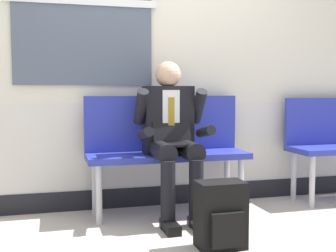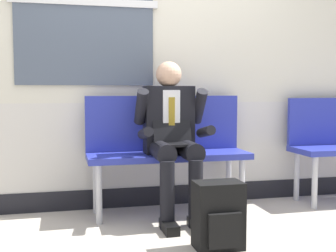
# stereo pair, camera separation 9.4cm
# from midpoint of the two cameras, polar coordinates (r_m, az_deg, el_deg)

# --- Properties ---
(ground_plane) EXTENTS (18.00, 18.00, 0.00)m
(ground_plane) POSITION_cam_midpoint_polar(r_m,az_deg,el_deg) (3.41, -1.12, -12.88)
(ground_plane) COLOR #B2A899
(station_wall) EXTENTS (6.73, 0.17, 3.06)m
(station_wall) POSITION_cam_midpoint_polar(r_m,az_deg,el_deg) (3.94, -3.72, 11.84)
(station_wall) COLOR beige
(station_wall) RESTS_ON ground
(bench_with_person) EXTENTS (1.34, 0.42, 0.98)m
(bench_with_person) POSITION_cam_midpoint_polar(r_m,az_deg,el_deg) (3.70, -1.05, -2.31)
(bench_with_person) COLOR #28339E
(bench_with_person) RESTS_ON ground
(person_seated) EXTENTS (0.57, 0.70, 1.26)m
(person_seated) POSITION_cam_midpoint_polar(r_m,az_deg,el_deg) (3.49, -0.22, -1.05)
(person_seated) COLOR black
(person_seated) RESTS_ON ground
(backpack) EXTENTS (0.31, 0.24, 0.44)m
(backpack) POSITION_cam_midpoint_polar(r_m,az_deg,el_deg) (2.92, 5.95, -11.48)
(backpack) COLOR black
(backpack) RESTS_ON ground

